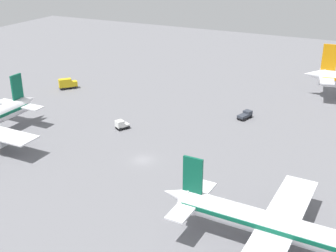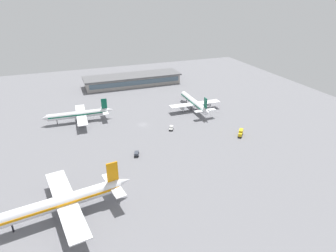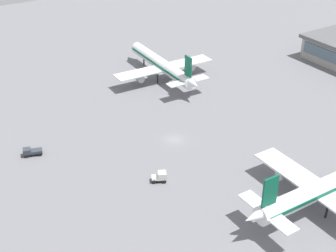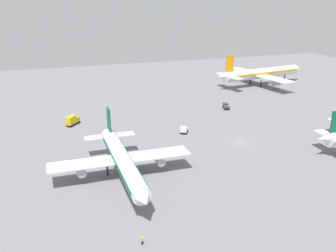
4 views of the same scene
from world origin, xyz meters
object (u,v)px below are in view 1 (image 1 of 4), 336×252
(airplane_at_gate, at_px, (285,229))
(baggage_tug, at_px, (121,125))
(pushback_tractor, at_px, (245,115))
(catering_truck, at_px, (67,84))

(airplane_at_gate, relative_size, baggage_tug, 11.04)
(airplane_at_gate, height_order, baggage_tug, airplane_at_gate)
(pushback_tractor, xyz_separation_m, catering_truck, (-57.51, -0.51, 0.73))
(catering_truck, height_order, baggage_tug, catering_truck)
(pushback_tractor, distance_m, baggage_tug, 32.61)
(pushback_tractor, relative_size, catering_truck, 0.87)
(airplane_at_gate, distance_m, pushback_tractor, 54.51)
(pushback_tractor, height_order, catering_truck, catering_truck)
(baggage_tug, bearing_deg, pushback_tractor, 157.77)
(airplane_at_gate, xyz_separation_m, catering_truck, (-78.61, 49.62, -2.86))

